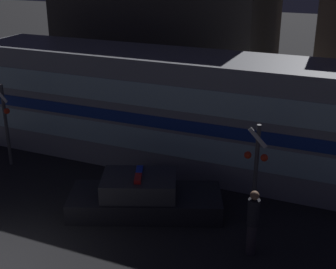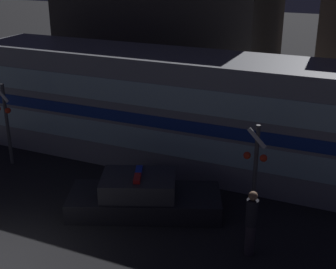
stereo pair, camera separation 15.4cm
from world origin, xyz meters
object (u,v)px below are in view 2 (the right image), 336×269
Objects in this scene: train at (188,112)px; pedestrian at (251,223)px; crossing_signal_near at (255,168)px; police_car at (143,197)px.

pedestrian is (3.68, -4.67, -1.13)m from train.
train is 4.48m from crossing_signal_near.
train is 6.05m from pedestrian.
train is 3.44× the size of police_car.
train is 4.17m from police_car.
pedestrian is at bearing -51.78° from train.
crossing_signal_near is (3.30, -3.00, -0.35)m from train.
train is at bearing 68.95° from police_car.
pedestrian reaches higher than police_car.
crossing_signal_near is at bearing -42.25° from train.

